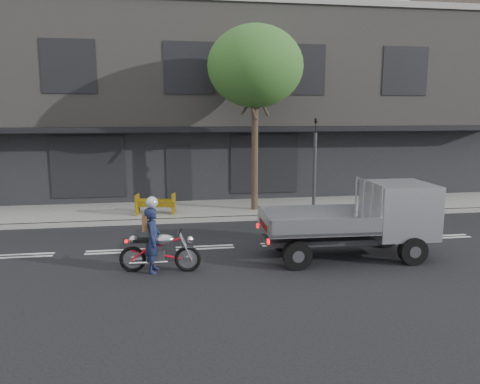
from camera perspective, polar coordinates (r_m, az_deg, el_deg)
name	(u,v)px	position (r m, az deg, el deg)	size (l,w,h in m)	color
ground	(205,248)	(13.08, -4.30, -6.78)	(80.00, 80.00, 0.00)	black
sidewalk	(194,210)	(17.61, -5.59, -2.23)	(32.00, 3.20, 0.15)	gray
kerb	(197,220)	(16.05, -5.24, -3.40)	(32.00, 0.20, 0.15)	gray
building_main	(185,106)	(23.82, -6.76, 10.36)	(26.00, 10.00, 8.00)	slate
street_tree	(255,67)	(17.08, 1.86, 14.99)	(3.40, 3.40, 6.74)	#382B21
traffic_light_pole	(314,171)	(16.81, 9.06, 2.57)	(0.12, 0.12, 3.50)	#2D2D30
motorcycle	(160,251)	(11.18, -9.73, -7.05)	(1.92, 0.56, 0.99)	black
rider	(153,240)	(11.11, -10.55, -5.78)	(0.56, 0.37, 1.54)	#171F3F
flatbed_ute	(384,213)	(12.61, 17.12, -2.46)	(4.38, 1.92, 2.00)	black
construction_barrier	(155,205)	(16.52, -10.28, -1.53)	(1.35, 0.54, 0.76)	yellow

